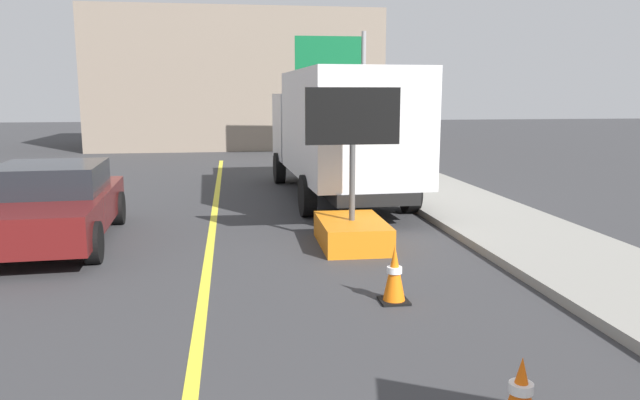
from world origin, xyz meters
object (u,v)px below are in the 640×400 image
Objects in this scene: arrow_board_trailer at (352,218)px; pickup_car at (50,204)px; box_truck at (339,129)px; highway_guide_sign at (344,73)px; traffic_cone_mid_lane at (394,274)px; traffic_cone_near_sign at (521,394)px.

arrow_board_trailer is 5.27m from pickup_car.
highway_guide_sign is at bearing 78.68° from box_truck.
traffic_cone_mid_lane is at bearing -98.35° from highway_guide_sign.
arrow_board_trailer is 14.24m from highway_guide_sign.
arrow_board_trailer is at bearing -97.33° from box_truck.
arrow_board_trailer is at bearing 91.53° from traffic_cone_near_sign.
arrow_board_trailer is 2.92m from traffic_cone_mid_lane.
box_truck is 1.74× the size of pickup_car.
traffic_cone_near_sign is (5.34, -6.85, -0.41)m from pickup_car.
traffic_cone_near_sign is at bearing -88.47° from arrow_board_trailer.
box_truck is at bearing 87.53° from traffic_cone_near_sign.
highway_guide_sign reaches higher than traffic_cone_mid_lane.
highway_guide_sign is (7.59, 12.78, 2.73)m from pickup_car.
arrow_board_trailer is 3.66× the size of traffic_cone_mid_lane.
highway_guide_sign is 20.00m from traffic_cone_near_sign.
highway_guide_sign is 17.09m from traffic_cone_mid_lane.
pickup_car reaches higher than traffic_cone_mid_lane.
highway_guide_sign is at bearing 80.07° from arrow_board_trailer.
box_truck is at bearing 82.67° from arrow_board_trailer.
pickup_car is (-5.80, -3.87, -1.03)m from box_truck.
box_truck is 7.88m from traffic_cone_mid_lane.
box_truck is (0.62, 4.82, 1.25)m from arrow_board_trailer.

